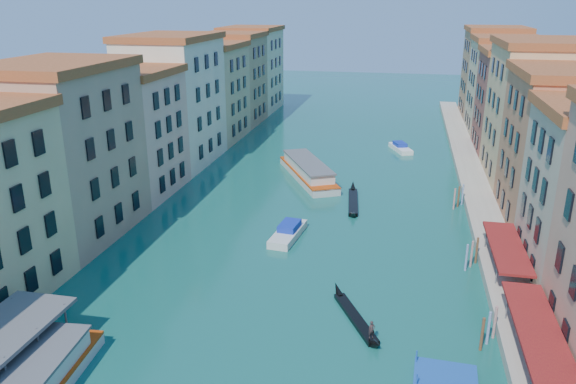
# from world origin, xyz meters

# --- Properties ---
(left_bank_palazzos) EXTENTS (12.80, 128.40, 21.00)m
(left_bank_palazzos) POSITION_xyz_m (-26.00, 64.68, 9.71)
(left_bank_palazzos) COLOR tan
(left_bank_palazzos) RESTS_ON ground
(right_bank_palazzos) EXTENTS (12.80, 128.40, 21.00)m
(right_bank_palazzos) POSITION_xyz_m (30.00, 65.00, 9.75)
(right_bank_palazzos) COLOR brown
(right_bank_palazzos) RESTS_ON ground
(quay) EXTENTS (4.00, 140.00, 1.00)m
(quay) POSITION_xyz_m (22.00, 65.00, 0.50)
(quay) COLOR #AA9E89
(quay) RESTS_ON ground
(restaurant_awnings) EXTENTS (3.20, 44.55, 3.12)m
(restaurant_awnings) POSITION_xyz_m (22.19, 23.00, 2.99)
(restaurant_awnings) COLOR maroon
(restaurant_awnings) RESTS_ON ground
(mooring_poles_right) EXTENTS (1.44, 54.24, 3.20)m
(mooring_poles_right) POSITION_xyz_m (19.10, 28.80, 1.30)
(mooring_poles_right) COLOR brown
(mooring_poles_right) RESTS_ON ground
(vaporetto_far) EXTENTS (12.03, 18.18, 2.72)m
(vaporetto_far) POSITION_xyz_m (-2.64, 66.41, 1.23)
(vaporetto_far) COLOR beige
(vaporetto_far) RESTS_ON ground
(gondola_fore) EXTENTS (5.58, 9.82, 2.12)m
(gondola_fore) POSITION_xyz_m (8.42, 27.35, 0.36)
(gondola_fore) COLOR black
(gondola_fore) RESTS_ON ground
(gondola_far) EXTENTS (2.30, 12.99, 1.84)m
(gondola_far) POSITION_xyz_m (5.30, 56.67, 0.38)
(gondola_far) COLOR black
(gondola_far) RESTS_ON ground
(motorboat_mid) EXTENTS (3.27, 7.95, 1.60)m
(motorboat_mid) POSITION_xyz_m (-0.93, 43.65, 0.62)
(motorboat_mid) COLOR silver
(motorboat_mid) RESTS_ON ground
(motorboat_far) EXTENTS (4.62, 7.30, 1.45)m
(motorboat_far) POSITION_xyz_m (11.01, 86.30, 0.56)
(motorboat_far) COLOR white
(motorboat_far) RESTS_ON ground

